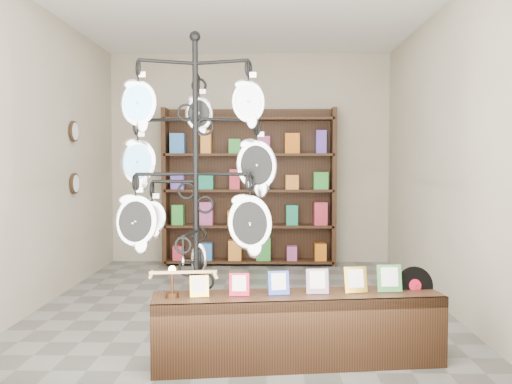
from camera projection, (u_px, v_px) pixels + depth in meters
ground at (242, 304)px, 5.80m from camera, size 5.00×5.00×0.00m
room_envelope at (242, 122)px, 5.70m from camera, size 5.00×5.00×5.00m
display_tree at (196, 174)px, 3.99m from camera, size 1.21×1.02×2.35m
front_shelf at (298, 329)px, 4.08m from camera, size 2.10×0.69×0.73m
back_shelving at (249, 192)px, 8.04m from camera, size 2.42×0.36×2.20m
wall_clocks at (74, 158)px, 6.56m from camera, size 0.03×0.24×0.84m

